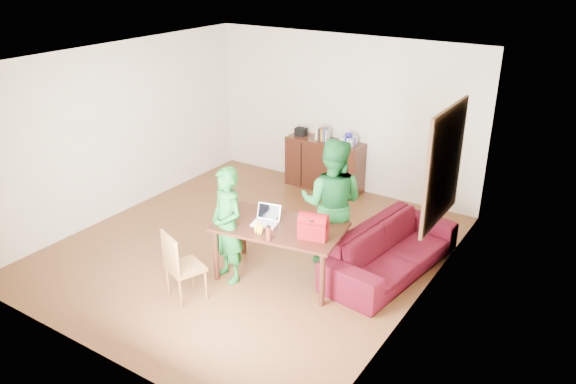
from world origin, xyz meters
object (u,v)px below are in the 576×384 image
Objects in this scene: table at (279,232)px; red_bag at (313,228)px; laptop at (265,221)px; sofa at (392,250)px; person_near at (227,225)px; person_far at (332,203)px; chair at (185,279)px; bottle at (269,233)px.

red_bag reaches higher than table.
sofa is (1.33, 1.01, -0.48)m from laptop.
person_far is at bearing 68.48° from person_near.
sofa is (0.63, 0.99, -0.57)m from red_bag.
table is 0.98× the size of person_far.
chair is at bearing -133.68° from table.
bottle reaches higher than sofa.
person_near is at bearing 178.71° from bottle.
chair is at bearing -141.80° from bottle.
person_near is (-0.54, -0.37, 0.11)m from table.
chair is at bearing -85.01° from person_near.
chair is 2.71m from sofa.
person_far is 1.11m from bottle.
red_bag is (0.15, -0.74, -0.01)m from person_far.
table is at bearing 137.28° from sofa.
bottle is at bearing 17.82° from person_near.
sofa is at bearing 68.12° from chair.
person_far is at bearing 52.65° from table.
red_bag is at bearing 85.41° from person_far.
laptop is (-0.55, -0.77, -0.09)m from person_far.
chair is 4.79× the size of bottle.
laptop is at bearing 38.26° from person_far.
table is at bearing 77.01° from chair.
red_bag is (0.52, -0.05, 0.22)m from table.
sofa is (1.16, 0.94, -0.35)m from table.
table is 0.80× the size of sofa.
laptop reaches higher than sofa.
table is 0.82m from person_far.
person_far reaches higher than laptop.
chair is (-0.70, -1.02, -0.40)m from table.
laptop is (0.37, 0.30, 0.03)m from person_near.
person_near is at bearing -154.56° from table.
person_far is 0.94m from laptop.
bottle is at bearing 59.78° from chair.
sofa is at bearing 30.03° from table.
bottle is (0.81, 0.64, 0.59)m from chair.
chair is at bearing 41.61° from person_far.
chair reaches higher than sofa.
laptop reaches higher than bottle.
laptop reaches higher than chair.
person_near is 0.65m from bottle.
laptop is 0.16× the size of sofa.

